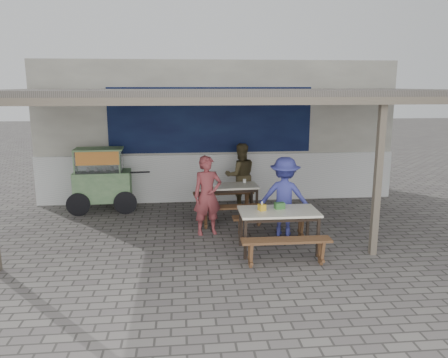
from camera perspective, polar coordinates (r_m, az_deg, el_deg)
name	(u,v)px	position (r m, az deg, el deg)	size (l,w,h in m)	color
ground	(233,241)	(8.37, 1.17, -8.05)	(60.00, 60.00, 0.00)	#625E59
back_wall	(217,131)	(11.48, -0.92, 6.28)	(9.00, 1.28, 3.50)	beige
warung_roof	(229,94)	(8.76, 0.65, 10.99)	(9.00, 4.21, 2.81)	#554F49
table_left	(228,189)	(9.56, 0.48, -1.31)	(1.35, 0.71, 0.75)	white
bench_left_street	(232,211)	(9.06, 1.09, -4.25)	(1.43, 0.35, 0.45)	brown
bench_left_wall	(223,197)	(10.23, -0.07, -2.32)	(1.43, 0.35, 0.45)	brown
table_right	(278,215)	(7.72, 7.13, -4.64)	(1.38, 0.78, 0.75)	white
bench_right_street	(286,246)	(7.24, 8.13, -8.63)	(1.47, 0.29, 0.45)	brown
bench_right_wall	(271,222)	(8.41, 6.15, -5.59)	(1.47, 0.29, 0.45)	brown
vendor_cart	(102,177)	(10.48, -15.68, 0.21)	(1.85, 0.78, 1.48)	#7FA56E
patron_street_side	(207,196)	(8.53, -2.17, -2.17)	(0.57, 0.37, 1.57)	brown
patron_wall_side	(240,175)	(10.46, 2.16, 0.47)	(0.75, 0.59, 1.55)	#4D4228
patron_right_table	(284,197)	(8.55, 7.90, -2.29)	(1.00, 0.58, 1.55)	#393D96
tissue_box	(262,207)	(7.65, 4.98, -3.72)	(0.11, 0.11, 0.11)	gold
donation_box	(280,206)	(7.79, 7.27, -3.47)	(0.17, 0.11, 0.11)	#33692F
condiment_jar	(245,181)	(9.79, 2.70, -0.24)	(0.08, 0.08, 0.09)	silver
condiment_bowl	(213,185)	(9.47, -1.47, -0.79)	(0.19, 0.19, 0.05)	white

